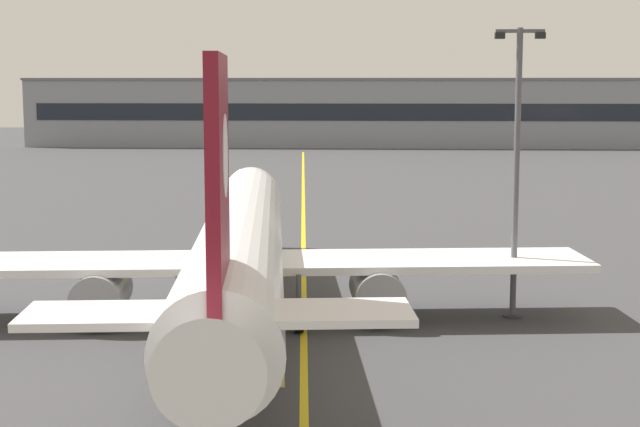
% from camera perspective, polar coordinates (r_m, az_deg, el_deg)
% --- Properties ---
extents(ground_plane, '(400.00, 400.00, 0.00)m').
position_cam_1_polar(ground_plane, '(33.61, -4.65, -11.12)').
color(ground_plane, '#3D3D3F').
extents(taxiway_centreline, '(13.07, 179.57, 0.01)m').
position_cam_1_polar(taxiway_centreline, '(62.61, -0.98, -2.24)').
color(taxiway_centreline, yellow).
rests_on(taxiway_centreline, ground).
extents(airliner_foreground, '(32.32, 41.52, 11.65)m').
position_cam_1_polar(airliner_foreground, '(43.71, -4.74, -2.15)').
color(airliner_foreground, white).
rests_on(airliner_foreground, ground).
extents(apron_lamp_post, '(2.24, 0.90, 13.29)m').
position_cam_1_polar(apron_lamp_post, '(45.11, 11.50, 2.62)').
color(apron_lamp_post, '#515156').
rests_on(apron_lamp_post, ground).
extents(safety_cone_by_nose_gear, '(0.44, 0.44, 0.55)m').
position_cam_1_polar(safety_cone_by_nose_gear, '(58.86, -2.56, -2.64)').
color(safety_cone_by_nose_gear, orange).
rests_on(safety_cone_by_nose_gear, ground).
extents(terminal_building, '(115.23, 12.40, 11.60)m').
position_cam_1_polar(terminal_building, '(166.11, 2.71, 5.99)').
color(terminal_building, gray).
rests_on(terminal_building, ground).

